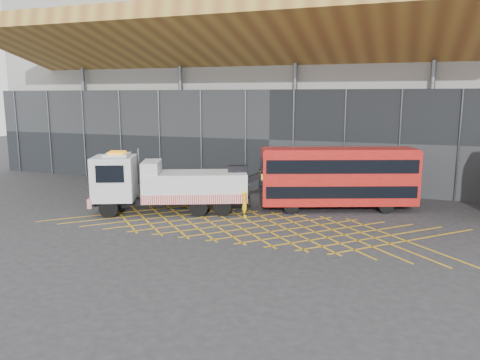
% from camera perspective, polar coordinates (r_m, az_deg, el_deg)
% --- Properties ---
extents(ground_plane, '(120.00, 120.00, 0.00)m').
position_cam_1_polar(ground_plane, '(29.03, -6.61, -4.81)').
color(ground_plane, '#252528').
extents(road_markings, '(24.76, 7.16, 0.01)m').
position_cam_1_polar(road_markings, '(27.54, 0.91, -5.55)').
color(road_markings, '#CD9513').
rests_on(road_markings, ground_plane).
extents(construction_building, '(55.00, 23.97, 18.00)m').
position_cam_1_polar(construction_building, '(44.79, 6.14, 12.06)').
color(construction_building, gray).
rests_on(construction_building, ground_plane).
extents(recovery_truck, '(11.34, 6.39, 4.07)m').
position_cam_1_polar(recovery_truck, '(30.61, -9.15, -0.48)').
color(recovery_truck, black).
rests_on(recovery_truck, ground_plane).
extents(bus_towed, '(10.29, 5.79, 4.13)m').
position_cam_1_polar(bus_towed, '(31.45, 11.87, 0.48)').
color(bus_towed, '#AD140F').
rests_on(bus_towed, ground_plane).
extents(worker, '(0.58, 0.70, 1.64)m').
position_cam_1_polar(worker, '(29.29, 0.61, -2.95)').
color(worker, yellow).
rests_on(worker, ground_plane).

